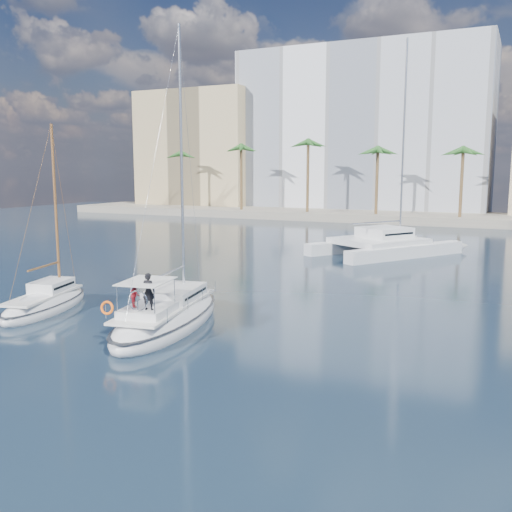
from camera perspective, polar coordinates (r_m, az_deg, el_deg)
The scene contains 10 objects.
ground at distance 30.97m, azimuth -2.78°, elevation -5.87°, with size 160.00×160.00×0.00m, color black.
quay at distance 88.87m, azimuth 16.04°, elevation 3.72°, with size 120.00×14.00×1.20m, color gray.
building_modern at distance 103.00m, azimuth 10.73°, elevation 12.01°, with size 42.00×16.00×28.00m, color silver.
building_tan_left at distance 110.76m, azimuth -5.31°, elevation 10.33°, with size 22.00×14.00×22.00m, color tan.
palm_left at distance 96.35m, azimuth -4.82°, elevation 10.15°, with size 3.60×3.60×12.30m.
palm_centre at distance 84.67m, azimuth 15.87°, elevation 10.06°, with size 3.60×3.60×12.30m.
main_sloop at distance 28.83m, azimuth -8.82°, elevation -6.04°, with size 5.25×11.01×15.69m.
small_sloop at distance 33.79m, azimuth -20.28°, elevation -4.46°, with size 4.12×7.93×10.89m.
catamaran at distance 53.56m, azimuth 12.54°, elevation 1.41°, with size 12.89×14.90×19.37m.
seagull at distance 35.00m, azimuth -5.86°, elevation -2.85°, with size 1.06×0.45×0.20m.
Camera 1 is at (14.11, -26.45, 7.79)m, focal length 40.00 mm.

